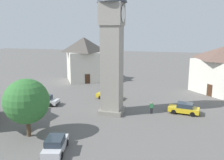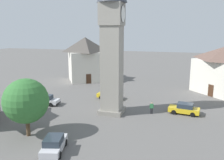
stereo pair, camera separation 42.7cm
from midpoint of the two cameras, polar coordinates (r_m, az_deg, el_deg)
The scene contains 10 objects.
ground_plane at distance 33.59m, azimuth 0.37°, elevation -7.85°, with size 200.00×200.00×0.00m, color #605E5B.
clock_tower at distance 31.64m, azimuth 0.40°, elevation 13.90°, with size 3.91×3.91×21.29m.
car_blue_kerb at distance 23.84m, azimuth -13.25°, elevation -14.78°, with size 4.43×2.70×1.53m.
car_silver_kerb at distance 34.40m, azimuth 17.34°, elevation -6.59°, with size 2.20×4.31×1.53m.
car_red_corner at distance 39.88m, azimuth -0.24°, elevation -3.51°, with size 2.12×4.28×1.53m.
car_white_side at distance 38.18m, azimuth -15.36°, elevation -4.65°, with size 2.03×4.24×1.53m.
pedestrian at distance 33.32m, azimuth 9.88°, elevation -6.36°, with size 0.34×0.53×1.69m.
tree at distance 26.86m, azimuth -19.57°, elevation -4.79°, with size 4.84×4.84×6.38m.
building_shop_left at distance 46.30m, azimuth 25.54°, elevation 2.09°, with size 11.89×11.59×8.65m.
building_corner_back at distance 54.54m, azimuth -6.17°, elevation 5.15°, with size 10.72×10.57×9.85m.
Camera 2 is at (-30.31, -9.02, 11.31)m, focal length 37.99 mm.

